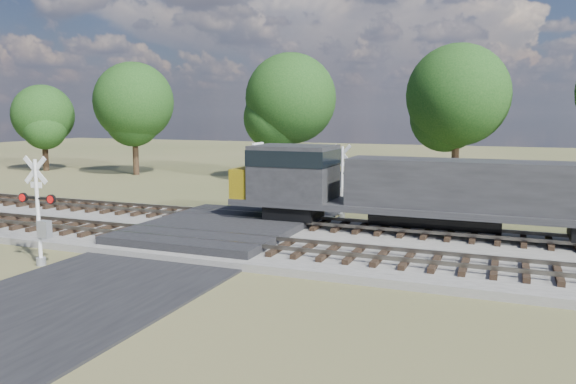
% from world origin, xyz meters
% --- Properties ---
extents(ground, '(160.00, 160.00, 0.00)m').
position_xyz_m(ground, '(0.00, 0.00, 0.00)').
color(ground, '#48512B').
rests_on(ground, ground).
extents(ballast_bed, '(140.00, 10.00, 0.30)m').
position_xyz_m(ballast_bed, '(10.00, 0.50, 0.15)').
color(ballast_bed, gray).
rests_on(ballast_bed, ground).
extents(road, '(7.00, 60.00, 0.08)m').
position_xyz_m(road, '(0.00, 0.00, 0.04)').
color(road, black).
rests_on(road, ground).
extents(crossing_panel, '(7.00, 9.00, 0.62)m').
position_xyz_m(crossing_panel, '(0.00, 0.50, 0.32)').
color(crossing_panel, '#262628').
rests_on(crossing_panel, ground).
extents(track_near, '(140.00, 2.60, 0.33)m').
position_xyz_m(track_near, '(3.12, -2.00, 0.41)').
color(track_near, black).
rests_on(track_near, ballast_bed).
extents(track_far, '(140.00, 2.60, 0.33)m').
position_xyz_m(track_far, '(3.12, 3.00, 0.41)').
color(track_far, black).
rests_on(track_far, ballast_bed).
extents(crossing_signal_near, '(1.67, 0.36, 4.13)m').
position_xyz_m(crossing_signal_near, '(-3.83, -6.51, 1.72)').
color(crossing_signal_near, silver).
rests_on(crossing_signal_near, ground).
extents(crossing_signal_far, '(1.62, 0.44, 4.05)m').
position_xyz_m(crossing_signal_far, '(3.90, 6.63, 1.68)').
color(crossing_signal_far, silver).
rests_on(crossing_signal_far, ground).
extents(equipment_shed, '(5.45, 5.45, 2.91)m').
position_xyz_m(equipment_shed, '(8.85, 9.07, 1.48)').
color(equipment_shed, '#46331E').
rests_on(equipment_shed, ground).
extents(treeline, '(77.79, 9.37, 11.05)m').
position_xyz_m(treeline, '(8.65, 20.97, 6.74)').
color(treeline, black).
rests_on(treeline, ground).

